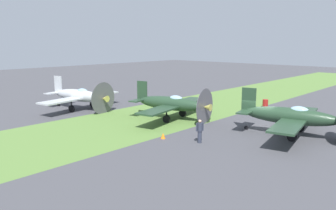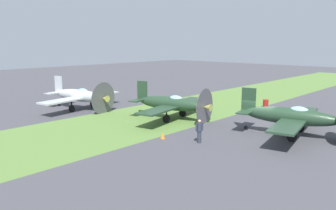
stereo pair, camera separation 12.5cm
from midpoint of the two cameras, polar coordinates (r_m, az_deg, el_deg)
The scene contains 8 objects.
ground_plane at distance 29.57m, azimuth 15.40°, elevation -3.98°, with size 160.00×160.00×0.00m, color #424247.
grass_verge at distance 35.20m, azimuth 0.60°, elevation -1.29°, with size 120.00×11.00×0.01m, color #567A38.
airplane_lead at distance 27.97m, azimuth 20.28°, elevation -1.82°, with size 10.47×8.35×3.70m.
airplane_wingman at distance 31.96m, azimuth 0.73°, elevation 0.24°, with size 10.18×8.13×3.60m.
airplane_trail at distance 37.89m, azimuth -14.51°, elevation 1.54°, with size 10.25×8.16×3.63m.
ground_crew_chief at distance 24.68m, azimuth 5.44°, elevation -4.32°, with size 0.59×0.38×1.73m.
fuel_drum at distance 39.44m, azimuth 16.19°, elevation 0.23°, with size 0.60×0.60×0.90m, color maroon.
runway_marker_cone at distance 25.82m, azimuth -0.75°, elevation -5.20°, with size 0.36×0.36×0.44m, color orange.
Camera 2 is at (25.56, 12.96, 7.22)m, focal length 36.22 mm.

